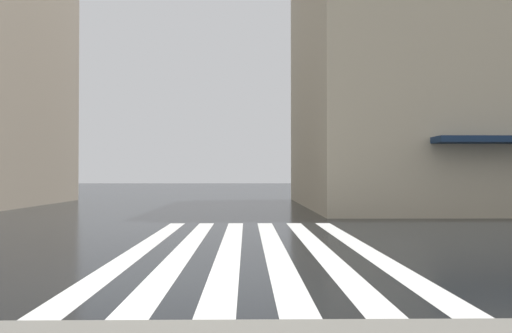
# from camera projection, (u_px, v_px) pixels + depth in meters

# --- Properties ---
(ground_plane) EXTENTS (220.00, 220.00, 0.00)m
(ground_plane) POSITION_uv_depth(u_px,v_px,m) (176.00, 280.00, 8.83)
(ground_plane) COLOR black
(zebra_crossing) EXTENTS (13.00, 5.50, 0.01)m
(zebra_crossing) POSITION_uv_depth(u_px,v_px,m) (252.00, 247.00, 12.85)
(zebra_crossing) COLOR silver
(zebra_crossing) RESTS_ON ground_plane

